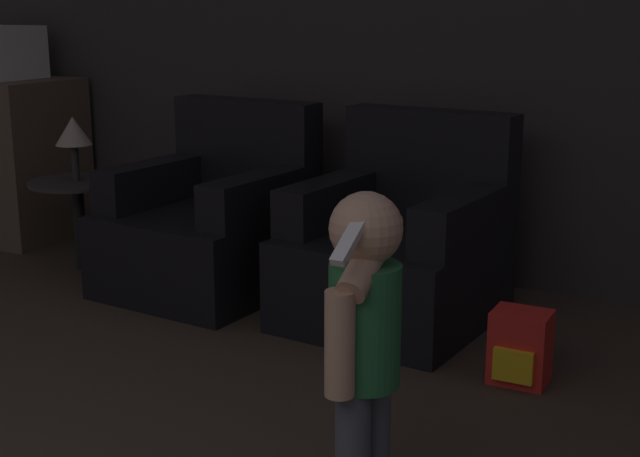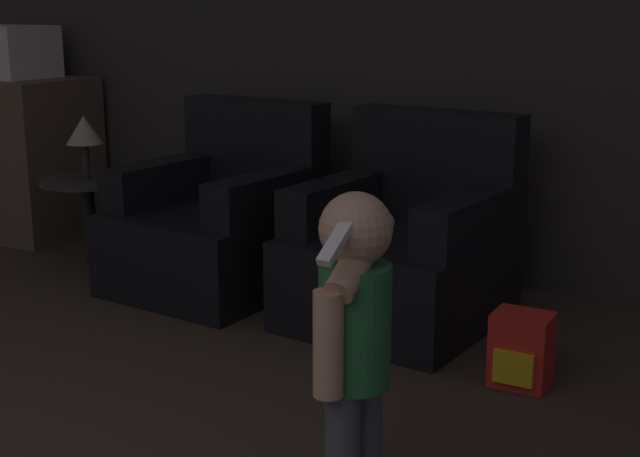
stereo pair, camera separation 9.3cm
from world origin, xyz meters
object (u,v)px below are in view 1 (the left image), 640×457
(person_toddler, at_px, (363,326))
(armchair_left, at_px, (213,225))
(toy_backpack, at_px, (520,348))
(lamp, at_px, (73,132))
(armchair_right, at_px, (399,250))

(person_toddler, bearing_deg, armchair_left, -127.85)
(toy_backpack, relative_size, lamp, 0.83)
(person_toddler, xyz_separation_m, toy_backpack, (0.17, 0.98, -0.38))
(armchair_left, relative_size, lamp, 2.81)
(person_toddler, bearing_deg, toy_backpack, 177.35)
(toy_backpack, height_order, lamp, lamp)
(armchair_right, bearing_deg, toy_backpack, -29.16)
(armchair_left, distance_m, lamp, 0.87)
(armchair_right, height_order, lamp, armchair_right)
(toy_backpack, bearing_deg, armchair_right, 145.78)
(person_toddler, relative_size, toy_backpack, 3.25)
(armchair_left, bearing_deg, person_toddler, -39.84)
(armchair_right, xyz_separation_m, toy_backpack, (0.65, -0.44, -0.17))
(toy_backpack, xyz_separation_m, lamp, (-2.37, 0.38, 0.57))
(person_toddler, height_order, lamp, person_toddler)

